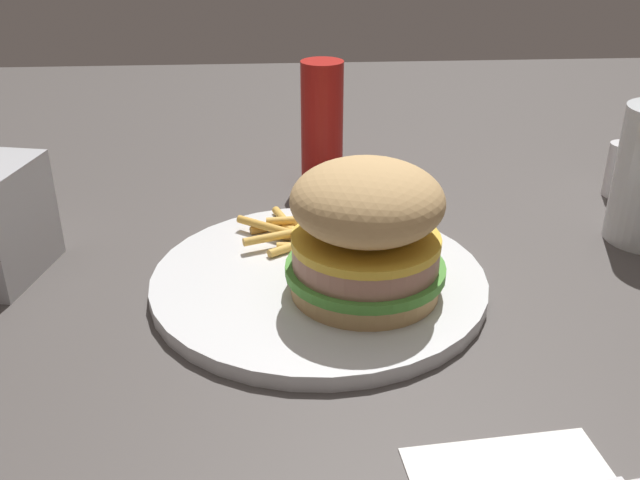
{
  "coord_description": "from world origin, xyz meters",
  "views": [
    {
      "loc": [
        -0.03,
        -0.48,
        0.28
      ],
      "look_at": [
        0.0,
        0.01,
        0.04
      ],
      "focal_mm": 40.11,
      "sensor_mm": 36.0,
      "label": 1
    }
  ],
  "objects_px": {
    "plate": "(320,281)",
    "salt_shaker": "(620,170)",
    "sandwich": "(366,230)",
    "ketchup_bottle": "(322,122)",
    "fries_pile": "(299,234)"
  },
  "relations": [
    {
      "from": "ketchup_bottle",
      "to": "salt_shaker",
      "type": "distance_m",
      "value": 0.31
    },
    {
      "from": "sandwich",
      "to": "plate",
      "type": "bearing_deg",
      "value": 139.07
    },
    {
      "from": "fries_pile",
      "to": "salt_shaker",
      "type": "relative_size",
      "value": 2.01
    },
    {
      "from": "sandwich",
      "to": "salt_shaker",
      "type": "xyz_separation_m",
      "value": [
        0.28,
        0.19,
        -0.03
      ]
    },
    {
      "from": "sandwich",
      "to": "ketchup_bottle",
      "type": "bearing_deg",
      "value": 93.11
    },
    {
      "from": "plate",
      "to": "salt_shaker",
      "type": "bearing_deg",
      "value": 28.0
    },
    {
      "from": "sandwich",
      "to": "ketchup_bottle",
      "type": "height_order",
      "value": "ketchup_bottle"
    },
    {
      "from": "ketchup_bottle",
      "to": "salt_shaker",
      "type": "bearing_deg",
      "value": -12.29
    },
    {
      "from": "sandwich",
      "to": "fries_pile",
      "type": "height_order",
      "value": "sandwich"
    },
    {
      "from": "plate",
      "to": "fries_pile",
      "type": "distance_m",
      "value": 0.06
    },
    {
      "from": "ketchup_bottle",
      "to": "salt_shaker",
      "type": "height_order",
      "value": "ketchup_bottle"
    },
    {
      "from": "plate",
      "to": "ketchup_bottle",
      "type": "height_order",
      "value": "ketchup_bottle"
    },
    {
      "from": "sandwich",
      "to": "ketchup_bottle",
      "type": "xyz_separation_m",
      "value": [
        -0.01,
        0.26,
        0.0
      ]
    },
    {
      "from": "plate",
      "to": "salt_shaker",
      "type": "xyz_separation_m",
      "value": [
        0.31,
        0.17,
        0.02
      ]
    },
    {
      "from": "sandwich",
      "to": "ketchup_bottle",
      "type": "relative_size",
      "value": 0.94
    }
  ]
}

